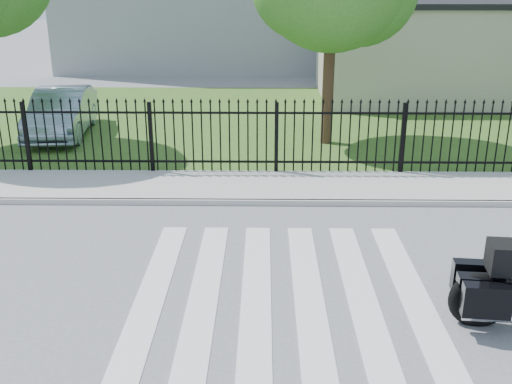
{
  "coord_description": "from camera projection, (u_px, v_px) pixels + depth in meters",
  "views": [
    {
      "loc": [
        -0.29,
        -7.86,
        4.6
      ],
      "look_at": [
        -0.43,
        2.05,
        1.0
      ],
      "focal_mm": 42.0,
      "sensor_mm": 36.0,
      "label": 1
    }
  ],
  "objects": [
    {
      "name": "grass_strip",
      "position": [
        273.0,
        119.0,
        20.22
      ],
      "size": [
        40.0,
        12.0,
        0.02
      ],
      "primitive_type": "cube",
      "color": "#33561D",
      "rests_on": "ground"
    },
    {
      "name": "iron_fence",
      "position": [
        276.0,
        140.0,
        14.28
      ],
      "size": [
        26.0,
        0.04,
        1.8
      ],
      "color": "black",
      "rests_on": "ground"
    },
    {
      "name": "building_low_roof",
      "position": [
        457.0,
        3.0,
        22.66
      ],
      "size": [
        10.2,
        6.2,
        0.2
      ],
      "primitive_type": "cube",
      "color": "black",
      "rests_on": "building_low"
    },
    {
      "name": "building_low",
      "position": [
        452.0,
        53.0,
        23.3
      ],
      "size": [
        10.0,
        6.0,
        3.5
      ],
      "primitive_type": "cube",
      "color": "#BEB79E",
      "rests_on": "ground"
    },
    {
      "name": "curb",
      "position": [
        278.0,
        202.0,
        12.69
      ],
      "size": [
        40.0,
        0.12,
        0.12
      ],
      "primitive_type": "cube",
      "color": "#ADAAA3",
      "rests_on": "ground"
    },
    {
      "name": "parked_car",
      "position": [
        61.0,
        112.0,
        17.98
      ],
      "size": [
        1.91,
        4.37,
        1.4
      ],
      "primitive_type": "imported",
      "rotation": [
        0.0,
        0.0,
        0.1
      ],
      "color": "#8CA1B0",
      "rests_on": "grass_strip"
    },
    {
      "name": "sidewalk",
      "position": [
        277.0,
        187.0,
        13.63
      ],
      "size": [
        40.0,
        2.0,
        0.12
      ],
      "primitive_type": "cube",
      "color": "#ADAAA3",
      "rests_on": "ground"
    },
    {
      "name": "ground",
      "position": [
        283.0,
        302.0,
        8.95
      ],
      "size": [
        120.0,
        120.0,
        0.0
      ],
      "primitive_type": "plane",
      "color": "slate",
      "rests_on": "ground"
    },
    {
      "name": "crosswalk",
      "position": [
        283.0,
        301.0,
        8.95
      ],
      "size": [
        5.0,
        5.5,
        0.01
      ],
      "primitive_type": null,
      "color": "silver",
      "rests_on": "ground"
    }
  ]
}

